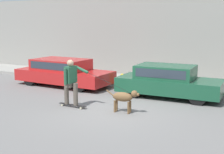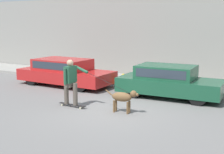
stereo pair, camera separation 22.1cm
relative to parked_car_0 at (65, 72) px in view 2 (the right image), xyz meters
The scene contains 8 objects.
ground_plane 4.82m from the parked_car_0, 35.06° to the right, with size 36.00×36.00×0.00m, color slate.
back_wall 5.58m from the parked_car_0, 43.22° to the left, with size 32.00×0.30×4.25m.
sidewalk_curb 4.58m from the parked_car_0, 30.54° to the left, with size 30.00×2.40×0.15m.
parked_car_0 is the anchor object (origin of this frame).
parked_car_1 5.05m from the parked_car_0, ahead, with size 4.07×1.76×1.27m.
dog 5.22m from the parked_car_0, 31.85° to the right, with size 1.15×0.36×0.77m.
skateboarder 3.90m from the parked_car_0, 49.88° to the right, with size 2.80×0.66×1.67m.
fire_hydrant 2.79m from the parked_car_0, 18.07° to the left, with size 0.18×0.18×0.63m.
Camera 2 is at (4.91, -8.86, 2.94)m, focal length 50.00 mm.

